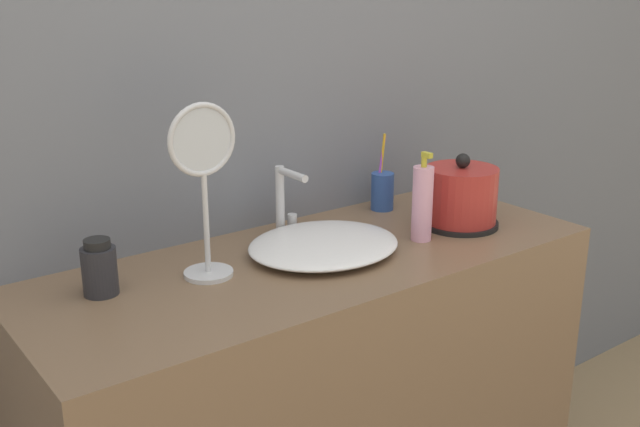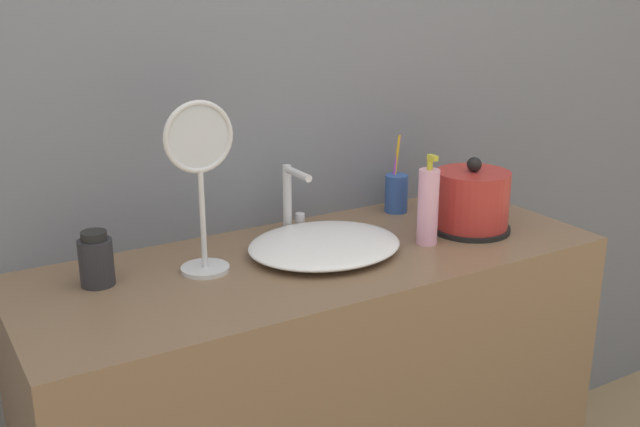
{
  "view_description": "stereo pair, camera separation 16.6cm",
  "coord_description": "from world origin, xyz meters",
  "px_view_note": "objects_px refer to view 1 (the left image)",
  "views": [
    {
      "loc": [
        -0.94,
        -1.01,
        1.51
      ],
      "look_at": [
        0.01,
        0.25,
        1.0
      ],
      "focal_mm": 42.0,
      "sensor_mm": 36.0,
      "label": 1
    },
    {
      "loc": [
        -0.8,
        -1.1,
        1.51
      ],
      "look_at": [
        0.01,
        0.25,
        1.0
      ],
      "focal_mm": 42.0,
      "sensor_mm": 36.0,
      "label": 2
    }
  ],
  "objects_px": {
    "electric_kettle": "(461,199)",
    "lotion_bottle": "(422,203)",
    "vanity_mirror": "(204,177)",
    "toothbrush_cup": "(382,190)",
    "faucet": "(285,197)",
    "shampoo_bottle": "(99,269)"
  },
  "relations": [
    {
      "from": "faucet",
      "to": "lotion_bottle",
      "type": "distance_m",
      "value": 0.33
    },
    {
      "from": "electric_kettle",
      "to": "lotion_bottle",
      "type": "relative_size",
      "value": 0.91
    },
    {
      "from": "electric_kettle",
      "to": "toothbrush_cup",
      "type": "relative_size",
      "value": 0.95
    },
    {
      "from": "toothbrush_cup",
      "to": "lotion_bottle",
      "type": "relative_size",
      "value": 0.95
    },
    {
      "from": "shampoo_bottle",
      "to": "vanity_mirror",
      "type": "bearing_deg",
      "value": -11.44
    },
    {
      "from": "electric_kettle",
      "to": "lotion_bottle",
      "type": "height_order",
      "value": "lotion_bottle"
    },
    {
      "from": "toothbrush_cup",
      "to": "lotion_bottle",
      "type": "distance_m",
      "value": 0.26
    },
    {
      "from": "vanity_mirror",
      "to": "shampoo_bottle",
      "type": "bearing_deg",
      "value": 168.56
    },
    {
      "from": "toothbrush_cup",
      "to": "shampoo_bottle",
      "type": "relative_size",
      "value": 1.78
    },
    {
      "from": "shampoo_bottle",
      "to": "lotion_bottle",
      "type": "bearing_deg",
      "value": -11.72
    },
    {
      "from": "toothbrush_cup",
      "to": "shampoo_bottle",
      "type": "xyz_separation_m",
      "value": [
        -0.82,
        -0.09,
        0.0
      ]
    },
    {
      "from": "toothbrush_cup",
      "to": "vanity_mirror",
      "type": "height_order",
      "value": "vanity_mirror"
    },
    {
      "from": "electric_kettle",
      "to": "shampoo_bottle",
      "type": "bearing_deg",
      "value": 171.47
    },
    {
      "from": "electric_kettle",
      "to": "vanity_mirror",
      "type": "xyz_separation_m",
      "value": [
        -0.67,
        0.09,
        0.15
      ]
    },
    {
      "from": "faucet",
      "to": "electric_kettle",
      "type": "bearing_deg",
      "value": -28.97
    },
    {
      "from": "toothbrush_cup",
      "to": "lotion_bottle",
      "type": "xyz_separation_m",
      "value": [
        -0.09,
        -0.24,
        0.04
      ]
    },
    {
      "from": "lotion_bottle",
      "to": "toothbrush_cup",
      "type": "bearing_deg",
      "value": 70.2
    },
    {
      "from": "vanity_mirror",
      "to": "toothbrush_cup",
      "type": "bearing_deg",
      "value": 12.27
    },
    {
      "from": "faucet",
      "to": "toothbrush_cup",
      "type": "xyz_separation_m",
      "value": [
        0.32,
        0.01,
        -0.04
      ]
    },
    {
      "from": "lotion_bottle",
      "to": "shampoo_bottle",
      "type": "xyz_separation_m",
      "value": [
        -0.73,
        0.15,
        -0.04
      ]
    },
    {
      "from": "lotion_bottle",
      "to": "electric_kettle",
      "type": "bearing_deg",
      "value": 7.15
    },
    {
      "from": "lotion_bottle",
      "to": "vanity_mirror",
      "type": "xyz_separation_m",
      "value": [
        -0.51,
        0.11,
        0.12
      ]
    }
  ]
}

